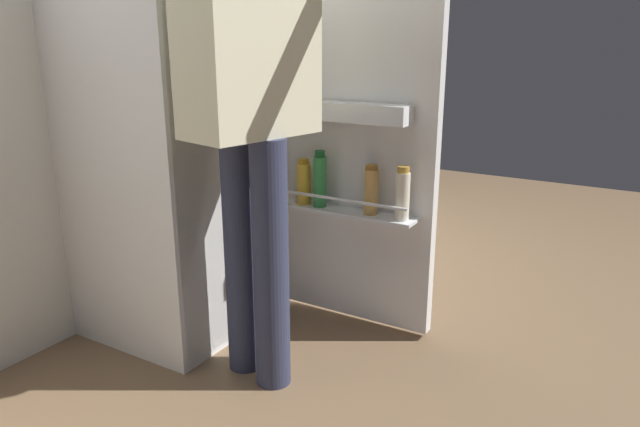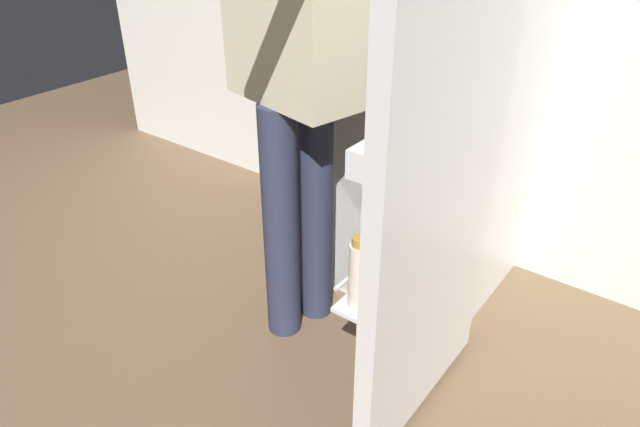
# 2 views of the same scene
# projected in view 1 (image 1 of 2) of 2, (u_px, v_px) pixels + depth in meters

# --- Properties ---
(ground_plane) EXTENTS (6.78, 6.78, 0.00)m
(ground_plane) POSITION_uv_depth(u_px,v_px,m) (294.00, 352.00, 2.26)
(ground_plane) COLOR brown
(kitchen_wall) EXTENTS (4.40, 0.10, 2.59)m
(kitchen_wall) POSITION_uv_depth(u_px,v_px,m) (101.00, 1.00, 2.32)
(kitchen_wall) COLOR silver
(kitchen_wall) RESTS_ON ground_plane
(refrigerator) EXTENTS (0.72, 1.25, 1.71)m
(refrigerator) POSITION_uv_depth(u_px,v_px,m) (190.00, 119.00, 2.28)
(refrigerator) COLOR white
(refrigerator) RESTS_ON ground_plane
(person) EXTENTS (0.56, 0.80, 1.72)m
(person) POSITION_uv_depth(u_px,v_px,m) (252.00, 78.00, 1.83)
(person) COLOR #2D334C
(person) RESTS_ON ground_plane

